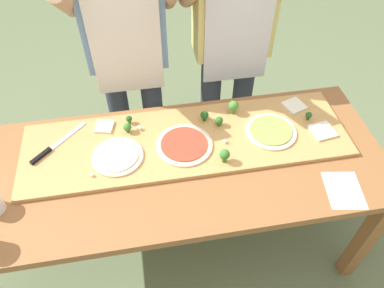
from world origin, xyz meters
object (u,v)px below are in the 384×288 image
Objects in this scene: broccoli_floret_front_mid at (129,119)px; pizza_whole_cheese_artichoke at (117,156)px; cook_left at (127,45)px; cheese_crumble_a at (139,128)px; pizza_slice_center at (104,127)px; broccoli_floret_back_right at (127,127)px; prep_table at (179,175)px; pizza_slice_near_right at (294,106)px; recipe_note at (344,190)px; broccoli_floret_back_left at (219,121)px; cheese_crumble_b at (225,142)px; cheese_crumble_c at (92,175)px; cook_right at (232,35)px; pizza_whole_tomato_red at (184,145)px; broccoli_floret_center_left at (225,155)px; broccoli_floret_front_left at (233,106)px; chefs_knife at (51,148)px; broccoli_floret_front_right at (309,115)px; pizza_slice_far_left at (323,131)px; broccoli_floret_center_right at (204,115)px; pizza_whole_pesto_green at (271,131)px.

pizza_whole_cheese_artichoke is at bearing -107.67° from broccoli_floret_front_mid.
cheese_crumble_a is at bearing -88.33° from cook_left.
pizza_slice_center is 0.44m from cook_left.
broccoli_floret_back_right reaches higher than cheese_crumble_a.
prep_table is 19.38× the size of pizza_slice_near_right.
broccoli_floret_back_left is at bearing 134.33° from recipe_note.
cheese_crumble_b is 0.56m from recipe_note.
cheese_crumble_c is 0.01× the size of cook_right.
pizza_whole_tomato_red is 0.67m from cook_right.
recipe_note is (0.47, -0.23, -0.06)m from broccoli_floret_center_left.
cheese_crumble_a is at bearing -175.38° from broccoli_floret_front_left.
chefs_knife and pizza_whole_tomato_red have the same top height.
prep_table is at bearing 4.84° from cheese_crumble_c.
broccoli_floret_center_left is at bearing -1.48° from cheese_crumble_c.
broccoli_floret_center_left is 0.53m from recipe_note.
broccoli_floret_back_left is 1.13× the size of broccoli_floret_front_right.
prep_table is at bearing -53.55° from cheese_crumble_a.
pizza_whole_tomato_red reaches higher than pizza_slice_far_left.
pizza_slice_near_right is 1.05m from cheese_crumble_c.
broccoli_floret_center_right is at bearing 1.74° from cheese_crumble_a.
prep_table is 0.48m from pizza_whole_pesto_green.
pizza_whole_cheese_artichoke is at bearing -100.12° from cook_left.
recipe_note is (-0.04, -0.32, -0.03)m from pizza_slice_far_left.
broccoli_floret_front_mid is at bearing 168.21° from broccoli_floret_back_left.
recipe_note is (0.44, -0.33, -0.03)m from cheese_crumble_b.
cheese_crumble_c is (-1.02, -0.28, 0.00)m from pizza_slice_near_right.
pizza_whole_tomato_red is at bearing -35.50° from cheese_crumble_a.
broccoli_floret_front_left reaches higher than broccoli_floret_center_right.
chefs_knife is 4.66× the size of broccoli_floret_back_right.
broccoli_floret_front_mid is (-0.20, 0.27, 0.14)m from prep_table.
broccoli_floret_center_right is 0.51m from broccoli_floret_front_right.
pizza_slice_near_right is (0.60, 0.17, -0.00)m from pizza_whole_tomato_red.
broccoli_floret_center_right is 3.73× the size of cheese_crumble_b.
pizza_whole_tomato_red is 14.19× the size of cheese_crumble_a.
chefs_knife is at bearing -174.77° from broccoli_floret_center_right.
recipe_note is at bearing -45.67° from broccoli_floret_back_left.
pizza_whole_pesto_green is at bearing 11.08° from prep_table.
broccoli_floret_back_right is (-0.67, 0.12, 0.02)m from pizza_whole_pesto_green.
pizza_slice_near_right is at bearing -55.31° from cook_right.
cook_left is (-0.17, 0.61, 0.33)m from prep_table.
recipe_note is at bearing -31.96° from broccoli_floret_front_mid.
pizza_whole_cheese_artichoke is at bearing -166.13° from broccoli_floret_back_left.
pizza_slice_center is 1.81× the size of broccoli_floret_front_right.
cheese_crumble_b is at bearing -155.65° from pizza_slice_near_right.
pizza_slice_far_left is at bearing 10.84° from broccoli_floret_center_left.
pizza_slice_near_right is (1.20, 0.09, 0.00)m from chefs_knife.
pizza_whole_pesto_green is 0.33m from broccoli_floret_center_right.
broccoli_floret_center_right is (0.36, -0.04, 0.01)m from broccoli_floret_front_mid.
broccoli_floret_front_right is at bearing -29.08° from cook_left.
pizza_whole_cheese_artichoke is 0.19m from cheese_crumble_a.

